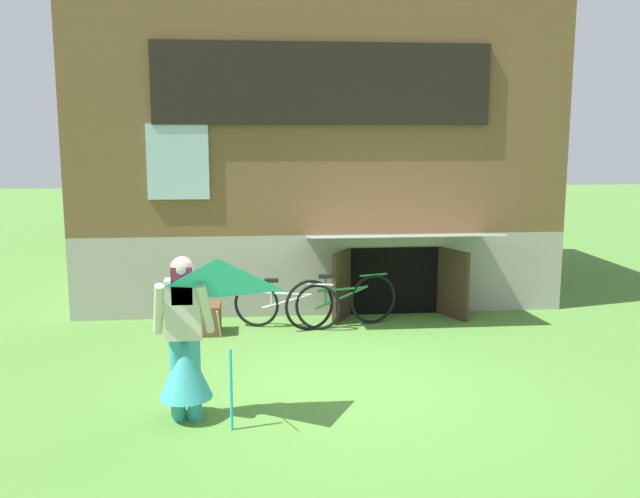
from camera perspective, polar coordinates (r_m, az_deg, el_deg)
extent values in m
plane|color=#4C7F33|center=(7.97, 2.45, -10.96)|extent=(60.00, 60.00, 0.00)
cube|color=#9E998E|center=(13.10, -0.85, -0.02)|extent=(7.65, 4.97, 1.26)
cube|color=brown|center=(12.93, -0.87, 10.95)|extent=(7.65, 4.97, 3.73)
cube|color=black|center=(10.44, 0.28, 13.45)|extent=(5.00, 0.08, 1.19)
cube|color=#9EB7C6|center=(10.46, 0.27, 13.44)|extent=(4.84, 0.04, 1.07)
cube|color=#9EB7C6|center=(10.44, -11.61, 7.04)|extent=(0.90, 0.06, 1.10)
cube|color=black|center=(10.84, 6.09, -2.62)|extent=(1.40, 0.03, 1.05)
cube|color=#3D2B1E|center=(10.43, 1.82, -3.05)|extent=(0.37, 0.65, 1.05)
cube|color=#3D2B1E|center=(10.78, 10.83, -2.81)|extent=(0.35, 0.66, 1.05)
cube|color=#B2B2B7|center=(10.19, 6.77, 1.08)|extent=(2.75, 1.09, 0.18)
cylinder|color=teal|center=(7.02, -11.66, -10.46)|extent=(0.14, 0.14, 0.82)
cylinder|color=teal|center=(7.00, -10.34, -10.46)|extent=(0.14, 0.14, 0.82)
cone|color=teal|center=(6.97, -11.03, -9.50)|extent=(0.52, 0.52, 0.62)
cube|color=beige|center=(6.81, -11.18, -4.87)|extent=(0.34, 0.20, 0.58)
cylinder|color=beige|center=(6.73, -13.14, -4.85)|extent=(0.17, 0.33, 0.54)
cylinder|color=beige|center=(6.68, -9.39, -4.82)|extent=(0.17, 0.33, 0.54)
cube|color=maroon|center=(6.69, -11.30, -2.99)|extent=(0.20, 0.08, 0.36)
sphere|color=#D8AD8E|center=(6.72, -11.29, -1.54)|extent=(0.22, 0.22, 0.22)
pyramid|color=#2DB2CC|center=(6.16, -8.35, -4.57)|extent=(0.96, 0.78, 0.52)
cylinder|color=beige|center=(6.56, -8.31, -6.24)|extent=(0.01, 0.66, 0.45)
cylinder|color=#2DB2CC|center=(6.70, -7.33, -11.42)|extent=(0.03, 0.03, 0.80)
torus|color=black|center=(10.30, 4.39, -4.13)|extent=(0.72, 0.25, 0.74)
torus|color=black|center=(9.91, -0.88, -4.64)|extent=(0.72, 0.25, 0.74)
cylinder|color=#287A3D|center=(10.05, 1.81, -3.32)|extent=(0.74, 0.24, 0.04)
cylinder|color=#287A3D|center=(10.08, 1.81, -4.00)|extent=(0.80, 0.26, 0.30)
cylinder|color=#287A3D|center=(9.95, 0.48, -3.44)|extent=(0.04, 0.04, 0.42)
cube|color=black|center=(9.91, 0.48, -2.26)|extent=(0.20, 0.08, 0.05)
cylinder|color=#287A3D|center=(10.22, 4.42, -2.13)|extent=(0.43, 0.15, 0.03)
torus|color=black|center=(9.94, -0.17, -4.80)|extent=(0.66, 0.23, 0.67)
torus|color=black|center=(10.14, -5.25, -4.54)|extent=(0.66, 0.23, 0.67)
cylinder|color=#ADAFB5|center=(9.99, -2.74, -3.71)|extent=(0.67, 0.23, 0.04)
cylinder|color=#ADAFB5|center=(10.02, -2.74, -4.32)|extent=(0.73, 0.25, 0.27)
cylinder|color=#ADAFB5|center=(10.04, -4.01, -3.65)|extent=(0.04, 0.04, 0.38)
cube|color=black|center=(10.00, -4.03, -2.59)|extent=(0.20, 0.08, 0.05)
cylinder|color=#ADAFB5|center=(9.86, -0.17, -2.93)|extent=(0.43, 0.15, 0.03)
cube|color=brown|center=(9.95, -9.79, -5.68)|extent=(0.56, 0.48, 0.42)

